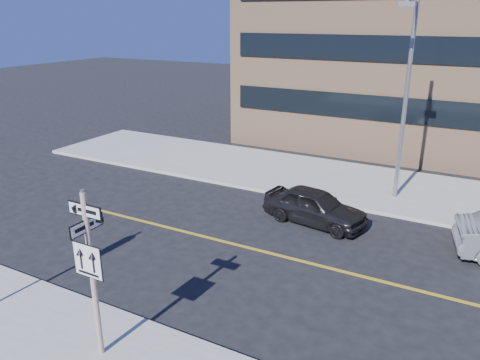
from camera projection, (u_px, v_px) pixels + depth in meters
The scene contains 4 objects.
ground at pixel (167, 303), 13.03m from camera, with size 120.00×120.00×0.00m, color black.
sign_pole at pixel (91, 266), 10.14m from camera, with size 0.92×0.92×4.06m.
parked_car_a at pixel (315, 206), 17.86m from camera, with size 4.03×1.62×1.37m, color black.
streetlight_a at pixel (406, 91), 18.58m from camera, with size 0.55×2.25×8.00m.
Camera 1 is at (7.10, -8.83, 7.57)m, focal length 35.00 mm.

